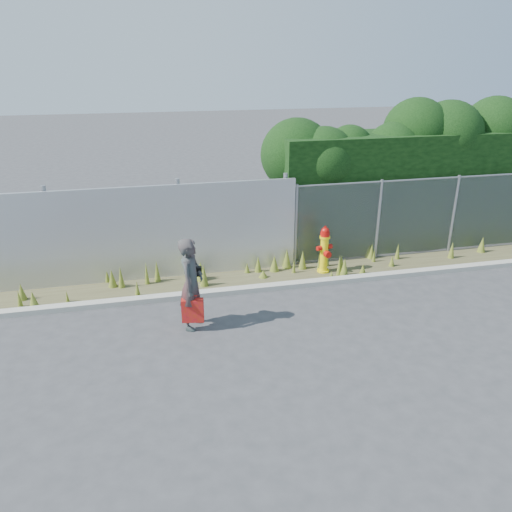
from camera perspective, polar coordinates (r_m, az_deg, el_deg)
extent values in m
plane|color=#3A3A3C|center=(9.56, 3.67, -8.50)|extent=(80.00, 80.00, 0.00)
cube|color=#A7A497|center=(11.06, 1.05, -3.63)|extent=(16.00, 0.22, 0.12)
cube|color=#4D482C|center=(11.61, 0.34, -2.63)|extent=(16.00, 1.20, 0.01)
cone|color=#54651E|center=(11.21, -5.99, -2.26)|extent=(0.20, 0.20, 0.52)
cone|color=#54651E|center=(11.94, 2.12, -0.90)|extent=(0.23, 0.23, 0.40)
cone|color=#54651E|center=(11.34, -25.44, -4.47)|extent=(0.11, 0.11, 0.40)
cone|color=#54651E|center=(14.37, 24.41, 1.16)|extent=(0.20, 0.20, 0.43)
cone|color=#54651E|center=(13.08, 12.79, 0.54)|extent=(0.20, 0.20, 0.36)
cone|color=#54651E|center=(11.16, -24.10, -4.67)|extent=(0.21, 0.21, 0.40)
cone|color=#54651E|center=(11.57, -16.13, -2.52)|extent=(0.20, 0.20, 0.42)
cone|color=#54651E|center=(12.12, 7.22, -0.67)|extent=(0.08, 0.08, 0.42)
cone|color=#54651E|center=(12.10, 5.35, -0.48)|extent=(0.20, 0.20, 0.47)
cone|color=#54651E|center=(11.50, -12.40, -1.99)|extent=(0.11, 0.11, 0.54)
cone|color=#54651E|center=(13.64, 21.47, 0.60)|extent=(0.16, 0.16, 0.44)
cone|color=#54651E|center=(11.48, -15.18, -2.39)|extent=(0.15, 0.15, 0.51)
cone|color=#54651E|center=(11.57, -6.34, -1.71)|extent=(0.23, 0.23, 0.43)
cone|color=#54651E|center=(11.63, 0.82, -2.11)|extent=(0.22, 0.22, 0.19)
cone|color=#54651E|center=(11.01, -13.42, -3.71)|extent=(0.12, 0.12, 0.36)
cone|color=#54651E|center=(11.88, 4.35, -1.17)|extent=(0.09, 0.09, 0.37)
cone|color=#54651E|center=(12.23, 9.73, -0.76)|extent=(0.16, 0.16, 0.35)
cone|color=#54651E|center=(12.32, 8.15, -0.12)|extent=(0.11, 0.11, 0.51)
cone|color=#54651E|center=(12.68, 15.27, -0.60)|extent=(0.14, 0.14, 0.28)
cone|color=#54651E|center=(11.21, -20.78, -4.40)|extent=(0.08, 0.08, 0.27)
cone|color=#54651E|center=(12.82, 13.33, 0.03)|extent=(0.10, 0.10, 0.35)
cone|color=#54651E|center=(11.64, 8.61, -2.27)|extent=(0.14, 0.14, 0.22)
cone|color=#54651E|center=(11.59, -11.25, -1.76)|extent=(0.15, 0.15, 0.51)
cone|color=#54651E|center=(12.12, 3.54, -0.33)|extent=(0.22, 0.22, 0.50)
cone|color=#54651E|center=(12.99, 13.07, 0.48)|extent=(0.16, 0.16, 0.41)
cone|color=#54651E|center=(11.51, -6.27, -1.90)|extent=(0.24, 0.24, 0.41)
cone|color=#54651E|center=(11.84, -16.67, -1.96)|extent=(0.12, 0.12, 0.45)
cone|color=#54651E|center=(13.14, 15.89, 0.49)|extent=(0.13, 0.13, 0.43)
cone|color=#54651E|center=(12.07, 12.11, -1.52)|extent=(0.16, 0.16, 0.26)
cone|color=#54651E|center=(11.77, 10.06, -1.39)|extent=(0.21, 0.21, 0.48)
cone|color=#54651E|center=(11.89, 0.25, -0.97)|extent=(0.17, 0.17, 0.41)
cone|color=#54651E|center=(11.87, -1.03, -1.41)|extent=(0.13, 0.13, 0.26)
cone|color=#54651E|center=(11.66, -25.21, -3.77)|extent=(0.19, 0.19, 0.38)
cone|color=#54651E|center=(11.82, 9.50, -1.09)|extent=(0.12, 0.12, 0.54)
cube|color=#AEB0B5|center=(11.53, -16.30, 2.14)|extent=(8.50, 0.08, 2.20)
cylinder|color=gray|center=(11.78, -22.35, 2.02)|extent=(0.10, 0.10, 2.30)
cylinder|color=gray|center=(11.62, -8.67, 3.21)|extent=(0.10, 0.10, 2.30)
cylinder|color=gray|center=(12.04, 3.28, 4.10)|extent=(0.10, 0.10, 2.30)
cube|color=gray|center=(13.33, 17.86, 4.16)|extent=(6.50, 0.03, 2.00)
cylinder|color=gray|center=(13.07, 18.37, 8.33)|extent=(6.50, 0.04, 0.04)
cylinder|color=gray|center=(12.04, 4.57, 3.43)|extent=(0.07, 0.07, 2.05)
cylinder|color=gray|center=(12.83, 13.81, 4.03)|extent=(0.07, 0.07, 2.05)
cylinder|color=gray|center=(13.88, 21.64, 4.45)|extent=(0.07, 0.07, 2.05)
cube|color=black|center=(14.17, 17.16, 7.38)|extent=(7.30, 1.60, 3.00)
sphere|color=black|center=(12.97, 4.67, 11.46)|extent=(1.84, 1.84, 1.84)
sphere|color=black|center=(12.81, 7.74, 10.84)|extent=(1.66, 1.66, 1.66)
sphere|color=black|center=(13.16, 10.61, 11.96)|extent=(1.20, 1.20, 1.20)
sphere|color=black|center=(13.62, 15.37, 11.52)|extent=(1.47, 1.47, 1.47)
sphere|color=black|center=(14.15, 17.82, 13.42)|extent=(1.74, 1.74, 1.74)
sphere|color=black|center=(14.47, 21.10, 12.79)|extent=(1.80, 1.80, 1.80)
sphere|color=black|center=(15.00, 22.21, 11.21)|extent=(1.51, 1.51, 1.51)
sphere|color=black|center=(15.33, 25.54, 13.03)|extent=(1.71, 1.71, 1.71)
cylinder|color=yellow|center=(12.08, 7.67, -1.70)|extent=(0.29, 0.29, 0.06)
cylinder|color=yellow|center=(11.92, 7.77, 0.09)|extent=(0.18, 0.18, 0.87)
cylinder|color=yellow|center=(11.76, 7.88, 2.15)|extent=(0.25, 0.25, 0.05)
cylinder|color=#B20F0A|center=(11.73, 7.90, 2.48)|extent=(0.22, 0.22, 0.10)
sphere|color=#B20F0A|center=(11.71, 7.92, 2.81)|extent=(0.20, 0.20, 0.20)
cylinder|color=#B20F0A|center=(11.68, 7.94, 3.29)|extent=(0.05, 0.05, 0.05)
cylinder|color=#B20F0A|center=(11.80, 7.16, 0.93)|extent=(0.10, 0.11, 0.11)
cylinder|color=#B20F0A|center=(11.90, 8.46, 1.04)|extent=(0.10, 0.11, 0.11)
cylinder|color=#B20F0A|center=(11.77, 8.03, 0.18)|extent=(0.15, 0.12, 0.15)
imported|color=#0D5551|center=(9.35, -7.38, -3.17)|extent=(0.66, 0.77, 1.79)
cube|color=#AF2C0A|center=(9.41, -7.24, -6.18)|extent=(0.41, 0.15, 0.45)
cylinder|color=#AF2C0A|center=(9.27, -7.33, -4.54)|extent=(0.19, 0.02, 0.02)
cube|color=black|center=(9.43, -6.99, -1.77)|extent=(0.24, 0.10, 0.18)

